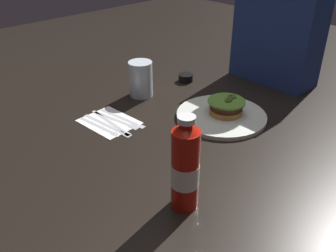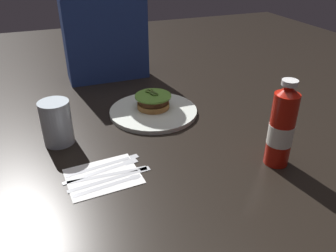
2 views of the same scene
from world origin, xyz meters
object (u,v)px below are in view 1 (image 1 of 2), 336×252
object	(u,v)px
condiment_cup	(186,78)
diner_person	(280,20)
water_glass	(141,79)
burger_sandwich	(226,107)
dinner_plate	(221,116)
spoon_utensil	(105,128)
table_knife	(110,126)
fork_utensil	(118,120)
steak_knife	(125,118)
butter_knife	(114,124)
ketchup_bottle	(185,167)
napkin	(109,122)

from	to	relation	value
condiment_cup	diner_person	xyz separation A→B (m)	(0.23, 0.26, 0.23)
water_glass	burger_sandwich	bearing A→B (deg)	16.59
dinner_plate	spoon_utensil	size ratio (longest dim) A/B	1.68
condiment_cup	spoon_utensil	distance (m)	0.47
table_knife	fork_utensil	xyz separation A→B (m)	(-0.01, 0.04, 0.00)
fork_utensil	condiment_cup	bearing A→B (deg)	101.81
dinner_plate	steak_knife	bearing A→B (deg)	-130.78
water_glass	steak_knife	xyz separation A→B (m)	(0.11, -0.16, -0.06)
butter_knife	steak_knife	size ratio (longest dim) A/B	1.02
dinner_plate	table_knife	bearing A→B (deg)	-123.56
ketchup_bottle	steak_knife	bearing A→B (deg)	160.54
butter_knife	steak_knife	world-z (taller)	same
napkin	ketchup_bottle	bearing A→B (deg)	-13.06
ketchup_bottle	burger_sandwich	bearing A→B (deg)	116.94
steak_knife	diner_person	bearing A→B (deg)	77.60
napkin	spoon_utensil	distance (m)	0.05
butter_knife	fork_utensil	size ratio (longest dim) A/B	1.01
ketchup_bottle	condiment_cup	xyz separation A→B (m)	(-0.50, 0.52, -0.09)
burger_sandwich	butter_knife	distance (m)	0.37
burger_sandwich	ketchup_bottle	xyz separation A→B (m)	(0.20, -0.40, 0.07)
napkin	fork_utensil	world-z (taller)	fork_utensil
ketchup_bottle	steak_knife	distance (m)	0.45
burger_sandwich	water_glass	bearing A→B (deg)	-163.41
spoon_utensil	butter_knife	distance (m)	0.04
table_knife	steak_knife	xyz separation A→B (m)	(-0.01, 0.06, 0.00)
steak_knife	napkin	bearing A→B (deg)	-116.01
condiment_cup	table_knife	distance (m)	0.45
spoon_utensil	table_knife	distance (m)	0.02
spoon_utensil	table_knife	size ratio (longest dim) A/B	0.83
dinner_plate	table_knife	size ratio (longest dim) A/B	1.39
burger_sandwich	table_knife	world-z (taller)	burger_sandwich
dinner_plate	fork_utensil	bearing A→B (deg)	-129.03
table_knife	fork_utensil	size ratio (longest dim) A/B	1.06
water_glass	napkin	world-z (taller)	water_glass
butter_knife	napkin	bearing A→B (deg)	177.39
water_glass	butter_knife	world-z (taller)	water_glass
spoon_utensil	napkin	bearing A→B (deg)	128.66
dinner_plate	fork_utensil	size ratio (longest dim) A/B	1.47
ketchup_bottle	spoon_utensil	bearing A→B (deg)	171.15
spoon_utensil	diner_person	distance (m)	0.77
condiment_cup	fork_utensil	distance (m)	0.41
diner_person	table_knife	bearing A→B (deg)	-100.86
spoon_utensil	burger_sandwich	bearing A→B (deg)	59.01
condiment_cup	fork_utensil	world-z (taller)	condiment_cup
condiment_cup	butter_knife	xyz separation A→B (m)	(0.09, -0.42, -0.01)
ketchup_bottle	diner_person	xyz separation A→B (m)	(-0.28, 0.79, 0.14)
water_glass	napkin	distance (m)	0.23
table_knife	fork_utensil	world-z (taller)	same
napkin	steak_knife	size ratio (longest dim) A/B	0.90
napkin	diner_person	world-z (taller)	diner_person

